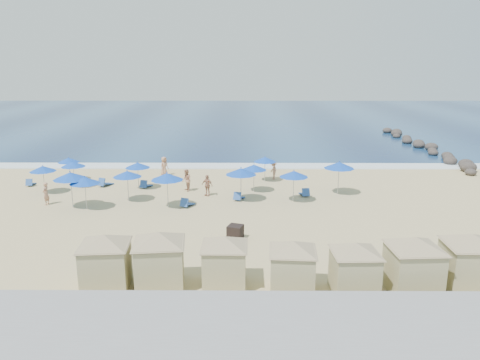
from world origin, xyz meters
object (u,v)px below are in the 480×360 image
at_px(cabana_2, 224,255).
at_px(beachgoer_0, 46,194).
at_px(cabana_3, 293,260).
at_px(umbrella_11, 294,174).
at_px(umbrella_1, 70,176).
at_px(umbrella_5, 127,174).
at_px(umbrella_8, 241,171).
at_px(umbrella_6, 167,177).
at_px(beachgoer_1, 187,180).
at_px(cabana_5, 414,258).
at_px(cabana_1, 159,252).
at_px(umbrella_9, 265,159).
at_px(umbrella_4, 138,165).
at_px(cabana_6, 470,254).
at_px(trash_bin, 235,232).
at_px(cabana_0, 105,254).
at_px(umbrella_12, 73,164).
at_px(cabana_4, 355,261).
at_px(rock_jetty, 423,146).
at_px(beachgoer_4, 164,166).
at_px(umbrella_3, 85,180).
at_px(umbrella_0, 43,169).
at_px(umbrella_2, 69,160).
at_px(umbrella_10, 339,165).
at_px(beachgoer_2, 207,185).
at_px(beachgoer_3, 273,170).
at_px(umbrella_7, 254,167).

distance_m(cabana_2, beachgoer_0, 17.81).
bearing_deg(cabana_3, beachgoer_0, 141.47).
bearing_deg(umbrella_11, umbrella_1, -173.98).
relative_size(umbrella_1, umbrella_5, 1.12).
xyz_separation_m(umbrella_1, beachgoer_0, (-2.12, 0.75, -1.46)).
xyz_separation_m(umbrella_5, umbrella_8, (8.09, 0.11, 0.17)).
relative_size(umbrella_6, beachgoer_1, 1.47).
bearing_deg(cabana_5, cabana_1, 177.55).
bearing_deg(beachgoer_0, umbrella_11, 99.05).
bearing_deg(umbrella_9, umbrella_4, -165.79).
height_order(cabana_1, umbrella_11, cabana_1).
bearing_deg(umbrella_1, cabana_6, -28.22).
bearing_deg(trash_bin, umbrella_11, 80.26).
height_order(cabana_0, cabana_3, cabana_0).
height_order(cabana_6, umbrella_12, cabana_6).
bearing_deg(umbrella_4, beachgoer_0, -142.42).
bearing_deg(umbrella_6, cabana_4, -50.81).
distance_m(trash_bin, umbrella_8, 7.69).
height_order(rock_jetty, beachgoer_4, beachgoer_4).
bearing_deg(cabana_1, umbrella_3, 121.82).
xyz_separation_m(trash_bin, umbrella_6, (-4.72, 5.84, 1.80)).
bearing_deg(umbrella_0, umbrella_4, 11.17).
distance_m(cabana_3, umbrella_11, 13.64).
bearing_deg(cabana_5, trash_bin, 141.08).
relative_size(umbrella_2, umbrella_5, 0.87).
bearing_deg(cabana_1, umbrella_6, 97.24).
height_order(cabana_3, cabana_6, cabana_6).
relative_size(cabana_6, beachgoer_1, 2.57).
bearing_deg(umbrella_11, rock_jetty, 50.86).
relative_size(umbrella_10, umbrella_12, 1.19).
bearing_deg(umbrella_10, cabana_6, -79.89).
distance_m(cabana_3, umbrella_0, 23.27).
distance_m(cabana_2, beachgoer_2, 14.69).
bearing_deg(umbrella_3, beachgoer_1, 36.66).
distance_m(cabana_5, umbrella_0, 27.37).
xyz_separation_m(cabana_3, beachgoer_1, (-6.51, 16.32, -0.60)).
height_order(umbrella_0, umbrella_1, umbrella_1).
bearing_deg(umbrella_2, umbrella_3, -63.38).
bearing_deg(rock_jetty, umbrella_9, -141.37).
bearing_deg(umbrella_11, umbrella_9, 106.61).
relative_size(cabana_6, umbrella_1, 1.70).
bearing_deg(cabana_6, umbrella_10, 100.11).
relative_size(umbrella_1, umbrella_8, 1.04).
relative_size(cabana_1, umbrella_5, 1.92).
bearing_deg(beachgoer_3, cabana_6, 4.12).
bearing_deg(umbrella_1, beachgoer_0, 160.55).
xyz_separation_m(umbrella_1, beachgoer_1, (7.31, 4.38, -1.41)).
bearing_deg(beachgoer_0, beachgoer_2, 108.29).
relative_size(umbrella_7, umbrella_9, 1.03).
bearing_deg(umbrella_5, beachgoer_0, -171.07).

